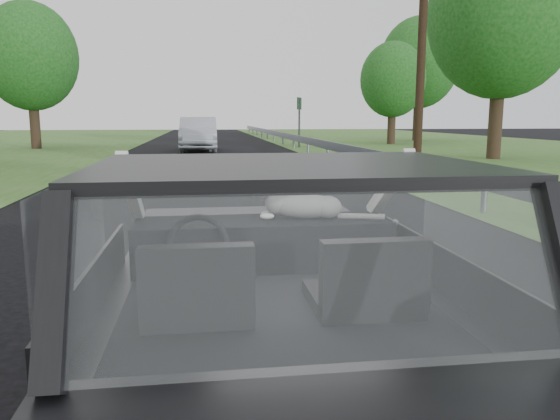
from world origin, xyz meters
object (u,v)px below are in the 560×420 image
object	(u,v)px
other_car	(198,134)
subject_car	(276,294)
utility_pole	(422,36)
cat	(305,205)
highway_sign	(299,123)

from	to	relation	value
other_car	subject_car	bearing A→B (deg)	-88.51
subject_car	utility_pole	distance (m)	16.87
cat	subject_car	bearing A→B (deg)	-103.25
subject_car	other_car	xyz separation A→B (m)	(-0.56, 24.39, 0.09)
cat	other_car	world-z (taller)	other_car
cat	highway_sign	bearing A→B (deg)	89.61
highway_sign	utility_pole	distance (m)	12.05
cat	utility_pole	distance (m)	16.12
other_car	highway_sign	world-z (taller)	highway_sign
subject_car	highway_sign	distance (m)	26.96
subject_car	highway_sign	world-z (taller)	highway_sign
highway_sign	utility_pole	xyz separation A→B (m)	(2.04, -11.51, 2.93)
subject_car	highway_sign	size ratio (longest dim) A/B	1.50
subject_car	other_car	size ratio (longest dim) A/B	0.81
subject_car	highway_sign	xyz separation A→B (m)	(4.80, 26.52, 0.60)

